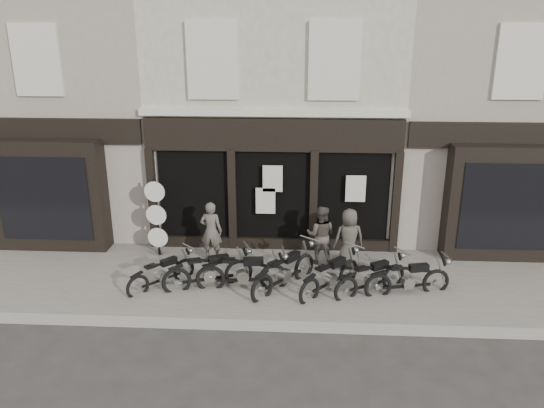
# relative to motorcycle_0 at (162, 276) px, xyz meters

# --- Properties ---
(ground_plane) EXTENTS (90.00, 90.00, 0.00)m
(ground_plane) POSITION_rel_motorcycle_0_xyz_m (2.62, -0.42, -0.37)
(ground_plane) COLOR #2D2B28
(ground_plane) RESTS_ON ground
(pavement) EXTENTS (30.00, 4.20, 0.12)m
(pavement) POSITION_rel_motorcycle_0_xyz_m (2.62, 0.48, -0.31)
(pavement) COLOR #635D57
(pavement) RESTS_ON ground_plane
(kerb) EXTENTS (30.00, 0.25, 0.13)m
(kerb) POSITION_rel_motorcycle_0_xyz_m (2.62, -1.67, -0.31)
(kerb) COLOR gray
(kerb) RESTS_ON ground_plane
(central_building) EXTENTS (7.30, 6.22, 8.34)m
(central_building) POSITION_rel_motorcycle_0_xyz_m (2.62, 5.53, 3.71)
(central_building) COLOR beige
(central_building) RESTS_ON ground
(neighbour_left) EXTENTS (5.60, 6.73, 8.34)m
(neighbour_left) POSITION_rel_motorcycle_0_xyz_m (-3.73, 5.47, 3.67)
(neighbour_left) COLOR gray
(neighbour_left) RESTS_ON ground
(neighbour_right) EXTENTS (5.60, 6.73, 8.34)m
(neighbour_right) POSITION_rel_motorcycle_0_xyz_m (8.97, 5.47, 3.67)
(neighbour_right) COLOR gray
(neighbour_right) RESTS_ON ground
(motorcycle_0) EXTENTS (1.50, 1.58, 0.94)m
(motorcycle_0) POSITION_rel_motorcycle_0_xyz_m (0.00, 0.00, 0.00)
(motorcycle_0) COLOR black
(motorcycle_0) RESTS_ON ground
(motorcycle_1) EXTENTS (2.17, 1.14, 1.10)m
(motorcycle_1) POSITION_rel_motorcycle_0_xyz_m (1.18, 0.02, 0.06)
(motorcycle_1) COLOR black
(motorcycle_1) RESTS_ON ground
(motorcycle_2) EXTENTS (2.29, 0.62, 1.10)m
(motorcycle_2) POSITION_rel_motorcycle_0_xyz_m (2.03, 0.00, 0.06)
(motorcycle_2) COLOR black
(motorcycle_2) RESTS_ON ground
(motorcycle_3) EXTENTS (1.67, 1.97, 1.12)m
(motorcycle_3) POSITION_rel_motorcycle_0_xyz_m (3.04, 0.10, 0.07)
(motorcycle_3) COLOR black
(motorcycle_3) RESTS_ON ground
(motorcycle_4) EXTENTS (1.65, 1.77, 1.04)m
(motorcycle_4) POSITION_rel_motorcycle_0_xyz_m (4.17, -0.01, 0.04)
(motorcycle_4) COLOR black
(motorcycle_4) RESTS_ON ground
(motorcycle_5) EXTENTS (1.90, 1.36, 1.02)m
(motorcycle_5) POSITION_rel_motorcycle_0_xyz_m (5.15, -0.02, 0.03)
(motorcycle_5) COLOR black
(motorcycle_5) RESTS_ON ground
(motorcycle_6) EXTENTS (2.13, 0.79, 1.04)m
(motorcycle_6) POSITION_rel_motorcycle_0_xyz_m (6.04, -0.06, 0.04)
(motorcycle_6) COLOR black
(motorcycle_6) RESTS_ON ground
(man_left) EXTENTS (0.65, 0.46, 1.67)m
(man_left) POSITION_rel_motorcycle_0_xyz_m (0.98, 1.62, 0.58)
(man_left) COLOR #4F4B41
(man_left) RESTS_ON pavement
(man_centre) EXTENTS (0.88, 0.74, 1.62)m
(man_centre) POSITION_rel_motorcycle_0_xyz_m (3.96, 1.56, 0.56)
(man_centre) COLOR #463F39
(man_centre) RESTS_ON pavement
(man_right) EXTENTS (0.87, 0.65, 1.63)m
(man_right) POSITION_rel_motorcycle_0_xyz_m (4.70, 1.33, 0.56)
(man_right) COLOR #403C35
(man_right) RESTS_ON pavement
(advert_sign_post) EXTENTS (0.58, 0.37, 2.37)m
(advert_sign_post) POSITION_rel_motorcycle_0_xyz_m (-0.56, 1.79, 0.78)
(advert_sign_post) COLOR black
(advert_sign_post) RESTS_ON ground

